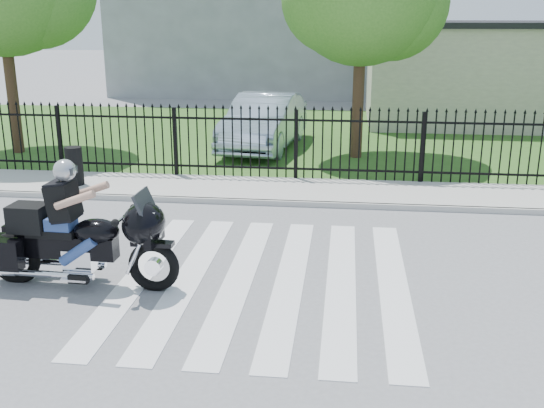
# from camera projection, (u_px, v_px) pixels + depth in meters

# --- Properties ---
(ground) EXTENTS (120.00, 120.00, 0.00)m
(ground) POSITION_uv_depth(u_px,v_px,m) (264.00, 280.00, 9.98)
(ground) COLOR slate
(ground) RESTS_ON ground
(crosswalk) EXTENTS (5.00, 5.50, 0.01)m
(crosswalk) POSITION_uv_depth(u_px,v_px,m) (264.00, 280.00, 9.97)
(crosswalk) COLOR silver
(crosswalk) RESTS_ON ground
(sidewalk) EXTENTS (40.00, 2.00, 0.12)m
(sidewalk) POSITION_uv_depth(u_px,v_px,m) (292.00, 191.00, 14.71)
(sidewalk) COLOR #ADAAA3
(sidewalk) RESTS_ON ground
(curb) EXTENTS (40.00, 0.12, 0.12)m
(curb) POSITION_uv_depth(u_px,v_px,m) (288.00, 203.00, 13.76)
(curb) COLOR #ADAAA3
(curb) RESTS_ON ground
(grass_strip) EXTENTS (40.00, 12.00, 0.02)m
(grass_strip) POSITION_uv_depth(u_px,v_px,m) (310.00, 137.00, 21.38)
(grass_strip) COLOR #2D511B
(grass_strip) RESTS_ON ground
(iron_fence) EXTENTS (26.00, 0.04, 1.80)m
(iron_fence) POSITION_uv_depth(u_px,v_px,m) (296.00, 147.00, 15.42)
(iron_fence) COLOR black
(iron_fence) RESTS_ON ground
(building_low) EXTENTS (10.00, 6.00, 3.50)m
(building_low) POSITION_uv_depth(u_px,v_px,m) (503.00, 75.00, 23.89)
(building_low) COLOR beige
(building_low) RESTS_ON ground
(building_low_roof) EXTENTS (10.20, 6.20, 0.20)m
(building_low_roof) POSITION_uv_depth(u_px,v_px,m) (509.00, 24.00, 23.36)
(building_low_roof) COLOR black
(building_low_roof) RESTS_ON building_low
(motorcycle_rider) EXTENTS (3.06, 0.94, 2.02)m
(motorcycle_rider) POSITION_uv_depth(u_px,v_px,m) (75.00, 234.00, 9.56)
(motorcycle_rider) COLOR black
(motorcycle_rider) RESTS_ON ground
(parked_car) EXTENTS (2.30, 5.13, 1.63)m
(parked_car) POSITION_uv_depth(u_px,v_px,m) (264.00, 122.00, 19.31)
(parked_car) COLOR #A7BAD3
(parked_car) RESTS_ON grass_strip
(litter_bin) EXTENTS (0.52, 0.52, 0.90)m
(litter_bin) POSITION_uv_depth(u_px,v_px,m) (74.00, 166.00, 14.91)
(litter_bin) COLOR black
(litter_bin) RESTS_ON sidewalk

